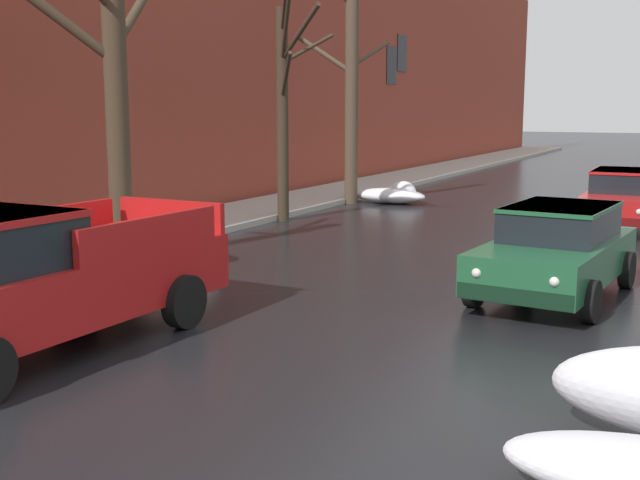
# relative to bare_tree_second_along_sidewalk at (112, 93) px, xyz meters

# --- Properties ---
(left_sidewalk_slab) EXTENTS (2.64, 80.00, 0.16)m
(left_sidewalk_slab) POSITION_rel_bare_tree_second_along_sidewalk_xyz_m (-1.36, 6.66, -3.10)
(left_sidewalk_slab) COLOR #A8A399
(left_sidewalk_slab) RESTS_ON ground
(brick_townhouse_facade) EXTENTS (0.63, 80.00, 10.40)m
(brick_townhouse_facade) POSITION_rel_bare_tree_second_along_sidewalk_xyz_m (-3.19, 6.66, 2.02)
(brick_townhouse_facade) COLOR brown
(brick_townhouse_facade) RESTS_ON ground
(snow_bank_near_corner_left) EXTENTS (2.27, 1.07, 0.68)m
(snow_bank_near_corner_left) POSITION_rel_bare_tree_second_along_sidewalk_xyz_m (1.20, 11.09, -2.92)
(snow_bank_near_corner_left) COLOR white
(snow_bank_near_corner_left) RESTS_ON ground
(snow_bank_mid_block_left) EXTENTS (2.50, 0.93, 0.78)m
(snow_bank_mid_block_left) POSITION_rel_bare_tree_second_along_sidewalk_xyz_m (0.64, 0.58, -2.80)
(snow_bank_mid_block_left) COLOR white
(snow_bank_mid_block_left) RESTS_ON ground
(bare_tree_second_along_sidewalk) EXTENTS (1.46, 3.08, 6.75)m
(bare_tree_second_along_sidewalk) POSITION_rel_bare_tree_second_along_sidewalk_xyz_m (0.00, 0.00, 0.00)
(bare_tree_second_along_sidewalk) COLOR #423323
(bare_tree_second_along_sidewalk) RESTS_ON ground
(bare_tree_mid_block) EXTENTS (1.79, 2.46, 5.82)m
(bare_tree_mid_block) POSITION_rel_bare_tree_second_along_sidewalk_xyz_m (0.16, 6.18, -0.17)
(bare_tree_mid_block) COLOR #382B1E
(bare_tree_mid_block) RESTS_ON ground
(bare_tree_far_down_block) EXTENTS (2.29, 2.98, 7.26)m
(bare_tree_far_down_block) POSITION_rel_bare_tree_second_along_sidewalk_xyz_m (0.01, 10.44, 0.56)
(bare_tree_far_down_block) COLOR #4C3D2D
(bare_tree_far_down_block) RESTS_ON ground
(pickup_truck_red_approaching_near_lane) EXTENTS (2.30, 5.41, 1.76)m
(pickup_truck_red_approaching_near_lane) POSITION_rel_bare_tree_second_along_sidewalk_xyz_m (2.88, -4.89, -2.30)
(pickup_truck_red_approaching_near_lane) COLOR red
(pickup_truck_red_approaching_near_lane) RESTS_ON ground
(sedan_green_parked_kerbside_close) EXTENTS (2.10, 4.16, 1.42)m
(sedan_green_parked_kerbside_close) POSITION_rel_bare_tree_second_along_sidewalk_xyz_m (7.98, 0.89, -2.43)
(sedan_green_parked_kerbside_close) COLOR #1E5633
(sedan_green_parked_kerbside_close) RESTS_ON ground
(sedan_red_parked_kerbside_mid) EXTENTS (1.90, 4.26, 1.42)m
(sedan_red_parked_kerbside_mid) POSITION_rel_bare_tree_second_along_sidewalk_xyz_m (8.08, 8.88, -2.43)
(sedan_red_parked_kerbside_mid) COLOR red
(sedan_red_parked_kerbside_mid) RESTS_ON ground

